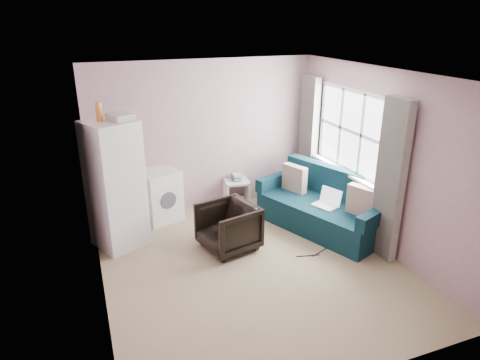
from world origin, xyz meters
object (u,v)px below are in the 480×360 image
object	(u,v)px
fridge	(115,184)
side_table	(236,190)
armchair	(228,225)
sofa	(325,208)
washing_machine	(159,194)

from	to	relation	value
fridge	side_table	distance (m)	2.28
armchair	sofa	distance (m)	1.63
washing_machine	side_table	bearing A→B (deg)	-16.16
armchair	fridge	distance (m)	1.67
side_table	sofa	distance (m)	1.64
washing_machine	side_table	distance (m)	1.38
armchair	washing_machine	size ratio (longest dim) A/B	0.89
washing_machine	sofa	bearing A→B (deg)	-47.09
side_table	armchair	bearing A→B (deg)	-114.79
washing_machine	side_table	world-z (taller)	washing_machine
fridge	sofa	distance (m)	3.16
washing_machine	armchair	bearing A→B (deg)	-80.87
washing_machine	side_table	xyz separation A→B (m)	(1.37, 0.08, -0.17)
armchair	side_table	distance (m)	1.55
sofa	fridge	bearing A→B (deg)	147.20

